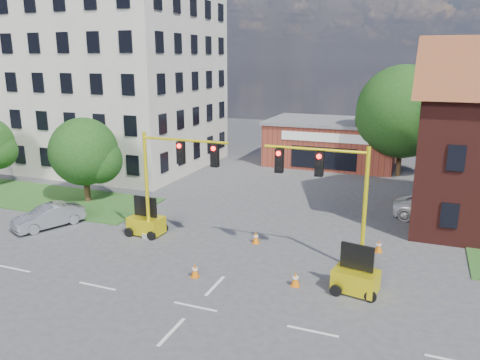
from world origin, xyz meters
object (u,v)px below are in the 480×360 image
at_px(signal_mast_east, 331,191).
at_px(pickup_white, 438,209).
at_px(trailer_west, 146,223).
at_px(trailer_east, 356,278).
at_px(signal_mast_west, 172,175).

distance_m(signal_mast_east, pickup_white, 11.19).
bearing_deg(signal_mast_east, pickup_white, 60.71).
height_order(signal_mast_east, pickup_white, signal_mast_east).
height_order(trailer_west, trailer_east, trailer_west).
bearing_deg(signal_mast_east, trailer_west, 177.66).
xyz_separation_m(signal_mast_west, trailer_east, (10.41, -2.24, -3.24)).
relative_size(trailer_west, trailer_east, 1.03).
relative_size(signal_mast_west, pickup_white, 1.13).
height_order(signal_mast_west, trailer_west, signal_mast_west).
bearing_deg(pickup_white, signal_mast_west, 127.01).
relative_size(signal_mast_east, trailer_east, 2.87).
distance_m(signal_mast_west, signal_mast_east, 8.71).
xyz_separation_m(signal_mast_west, signal_mast_east, (8.71, 0.00, 0.00)).
relative_size(signal_mast_east, trailer_west, 2.79).
bearing_deg(signal_mast_east, trailer_east, -52.91).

